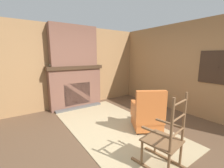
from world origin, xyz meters
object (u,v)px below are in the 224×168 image
Objects in this scene: oil_lamp_vase at (51,64)px; firewood_stack at (152,104)px; armchair at (147,115)px; rocking_chair at (164,143)px; storage_case at (78,64)px.

firewood_stack is at bearing 59.98° from oil_lamp_vase.
oil_lamp_vase reaches higher than armchair.
rocking_chair is (0.95, -0.69, 0.05)m from armchair.
oil_lamp_vase is at bearing -120.02° from firewood_stack.
rocking_chair reaches higher than firewood_stack.
armchair is 3.85× the size of storage_case.
rocking_chair is at bearing 11.95° from oil_lamp_vase.
rocking_chair is 5.15× the size of oil_lamp_vase.
storage_case is (-2.48, -0.58, 1.06)m from armchair.
rocking_chair is 2.73m from firewood_stack.
oil_lamp_vase reaches higher than rocking_chair.
oil_lamp_vase is (-2.48, -1.41, 1.08)m from armchair.
armchair is 1.94× the size of firewood_stack.
storage_case is at bearing -130.04° from firewood_stack.
rocking_chair is at bearing 175.46° from armchair.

